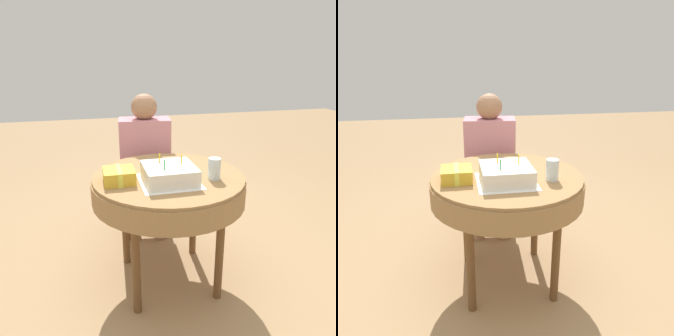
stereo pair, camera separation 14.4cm
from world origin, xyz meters
The scene contains 8 objects.
ground_plane centered at (0.00, 0.00, 0.00)m, with size 12.00×12.00×0.00m, color #A37F56.
dining_table centered at (0.00, 0.00, 0.66)m, with size 0.94×0.94×0.75m.
chair centered at (-0.01, 0.75, 0.48)m, with size 0.41×0.41×0.91m.
person centered at (-0.03, 0.67, 0.69)m, with size 0.42×0.35×1.16m.
napkin centered at (-0.02, -0.11, 0.75)m, with size 0.34×0.34×0.00m.
birthday_cake centered at (-0.02, -0.11, 0.80)m, with size 0.29×0.29×0.15m.
drinking_glass centered at (0.24, -0.13, 0.81)m, with size 0.08×0.08×0.13m.
gift_box centered at (-0.30, -0.04, 0.79)m, with size 0.18×0.18×0.08m.
Camera 2 is at (-0.31, -1.83, 1.45)m, focal length 35.00 mm.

